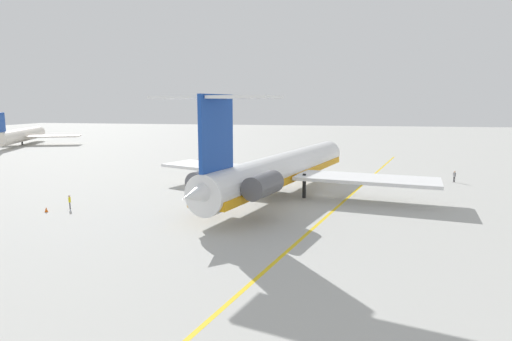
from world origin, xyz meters
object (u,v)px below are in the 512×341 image
at_px(ground_crew_portside, 454,175).
at_px(airliner_mid_right, 23,135).
at_px(ground_crew_near_nose, 198,163).
at_px(safety_cone_nose, 46,210).
at_px(ground_crew_near_tail, 70,200).
at_px(main_jetliner, 281,169).

bearing_deg(ground_crew_portside, airliner_mid_right, 106.93).
bearing_deg(ground_crew_near_nose, ground_crew_portside, 141.98).
bearing_deg(safety_cone_nose, airliner_mid_right, 40.70).
height_order(ground_crew_near_nose, ground_crew_near_tail, ground_crew_near_nose).
distance_m(airliner_mid_right, safety_cone_nose, 92.67).
bearing_deg(main_jetliner, ground_crew_portside, -44.23).
relative_size(ground_crew_near_tail, safety_cone_nose, 3.02).
distance_m(main_jetliner, safety_cone_nose, 29.25).
bearing_deg(main_jetliner, safety_cone_nose, 134.89).
bearing_deg(safety_cone_nose, ground_crew_near_nose, -10.84).
xyz_separation_m(airliner_mid_right, ground_crew_near_nose, (-35.14, -67.12, -1.82)).
xyz_separation_m(main_jetliner, airliner_mid_right, (56.26, 85.89, -0.68)).
bearing_deg(ground_crew_near_nose, main_jetliner, 101.70).
height_order(ground_crew_portside, safety_cone_nose, ground_crew_portside).
bearing_deg(ground_crew_near_nose, ground_crew_near_tail, 51.64).
bearing_deg(ground_crew_portside, ground_crew_near_nose, 119.19).
bearing_deg(ground_crew_portside, main_jetliner, 156.92).
bearing_deg(ground_crew_near_tail, safety_cone_nose, -178.84).
bearing_deg(airliner_mid_right, main_jetliner, -143.62).
distance_m(airliner_mid_right, ground_crew_near_nose, 75.79).
bearing_deg(ground_crew_near_tail, ground_crew_portside, -16.83).
bearing_deg(ground_crew_near_tail, main_jetliner, -18.19).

